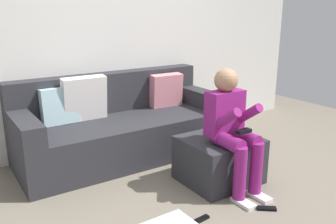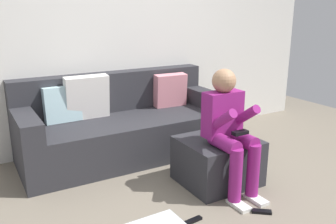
{
  "view_description": "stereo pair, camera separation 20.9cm",
  "coord_description": "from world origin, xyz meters",
  "px_view_note": "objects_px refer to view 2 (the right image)",
  "views": [
    {
      "loc": [
        -1.85,
        -1.85,
        1.57
      ],
      "look_at": [
        0.03,
        1.01,
        0.6
      ],
      "focal_mm": 38.55,
      "sensor_mm": 36.0,
      "label": 1
    },
    {
      "loc": [
        -1.67,
        -1.96,
        1.57
      ],
      "look_at": [
        0.03,
        1.01,
        0.6
      ],
      "focal_mm": 38.55,
      "sensor_mm": 36.0,
      "label": 2
    }
  ],
  "objects_px": {
    "couch_sectional": "(123,125)",
    "person_seated": "(230,126)",
    "ottoman": "(218,161)",
    "remote_near_ottoman": "(262,212)",
    "remote_by_storage_bin": "(191,221)"
  },
  "relations": [
    {
      "from": "remote_near_ottoman",
      "to": "remote_by_storage_bin",
      "type": "xyz_separation_m",
      "value": [
        -0.57,
        0.17,
        0.0
      ]
    },
    {
      "from": "couch_sectional",
      "to": "remote_near_ottoman",
      "type": "xyz_separation_m",
      "value": [
        0.47,
        -1.69,
        -0.32
      ]
    },
    {
      "from": "couch_sectional",
      "to": "remote_near_ottoman",
      "type": "bearing_deg",
      "value": -74.48
    },
    {
      "from": "ottoman",
      "to": "remote_near_ottoman",
      "type": "xyz_separation_m",
      "value": [
        -0.02,
        -0.62,
        -0.2
      ]
    },
    {
      "from": "ottoman",
      "to": "person_seated",
      "type": "distance_m",
      "value": 0.43
    },
    {
      "from": "ottoman",
      "to": "remote_near_ottoman",
      "type": "distance_m",
      "value": 0.65
    },
    {
      "from": "remote_near_ottoman",
      "to": "remote_by_storage_bin",
      "type": "distance_m",
      "value": 0.59
    },
    {
      "from": "remote_near_ottoman",
      "to": "person_seated",
      "type": "bearing_deg",
      "value": 128.5
    },
    {
      "from": "ottoman",
      "to": "person_seated",
      "type": "bearing_deg",
      "value": -97.76
    },
    {
      "from": "ottoman",
      "to": "remote_near_ottoman",
      "type": "bearing_deg",
      "value": -92.18
    },
    {
      "from": "person_seated",
      "to": "remote_by_storage_bin",
      "type": "distance_m",
      "value": 0.86
    },
    {
      "from": "couch_sectional",
      "to": "ottoman",
      "type": "xyz_separation_m",
      "value": [
        0.49,
        -1.07,
        -0.12
      ]
    },
    {
      "from": "ottoman",
      "to": "person_seated",
      "type": "relative_size",
      "value": 0.62
    },
    {
      "from": "person_seated",
      "to": "remote_near_ottoman",
      "type": "distance_m",
      "value": 0.74
    },
    {
      "from": "couch_sectional",
      "to": "person_seated",
      "type": "height_order",
      "value": "person_seated"
    }
  ]
}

